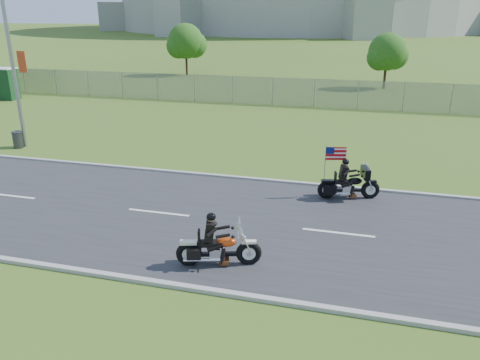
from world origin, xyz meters
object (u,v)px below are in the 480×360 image
(porta_toilet_a, at_px, (8,85))
(motorcycle_lead, at_px, (217,249))
(trash_can, at_px, (18,140))
(motorcycle_follow, at_px, (349,185))
(streetlight, at_px, (11,30))

(porta_toilet_a, xyz_separation_m, motorcycle_lead, (22.96, -19.75, -0.66))
(trash_can, bearing_deg, motorcycle_follow, -9.25)
(streetlight, bearing_deg, motorcycle_follow, -11.23)
(motorcycle_follow, distance_m, trash_can, 16.50)
(streetlight, height_order, porta_toilet_a, streetlight)
(streetlight, height_order, motorcycle_follow, streetlight)
(motorcycle_lead, distance_m, motorcycle_follow, 6.59)
(streetlight, distance_m, trash_can, 5.26)
(motorcycle_follow, relative_size, trash_can, 2.75)
(porta_toilet_a, distance_m, motorcycle_lead, 30.29)
(porta_toilet_a, height_order, motorcycle_follow, porta_toilet_a)
(porta_toilet_a, relative_size, motorcycle_follow, 1.03)
(porta_toilet_a, height_order, motorcycle_lead, porta_toilet_a)
(streetlight, xyz_separation_m, trash_can, (-0.16, -0.55, -5.23))
(motorcycle_lead, xyz_separation_m, trash_can, (-13.11, 8.42, -0.09))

